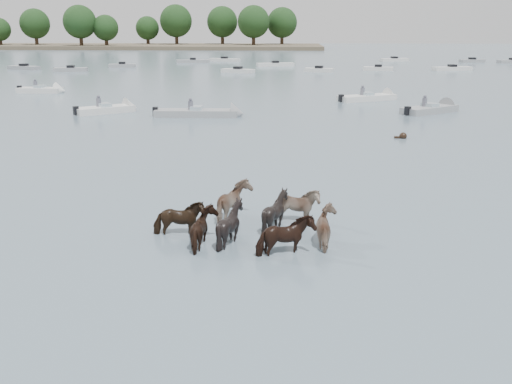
{
  "coord_description": "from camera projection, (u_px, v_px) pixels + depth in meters",
  "views": [
    {
      "loc": [
        0.15,
        -16.84,
        6.19
      ],
      "look_at": [
        -0.76,
        0.36,
        1.1
      ],
      "focal_mm": 39.44,
      "sensor_mm": 36.0,
      "label": 1
    }
  ],
  "objects": [
    {
      "name": "ground",
      "position": [
        279.0,
        229.0,
        17.89
      ],
      "size": [
        400.0,
        400.0,
        0.0
      ],
      "primitive_type": "plane",
      "color": "slate",
      "rests_on": "ground"
    },
    {
      "name": "motorboat_d",
      "position": [
        436.0,
        109.0,
        42.15
      ],
      "size": [
        5.13,
        4.43,
        1.92
      ],
      "rotation": [
        0.0,
        0.0,
        0.65
      ],
      "color": "gray",
      "rests_on": "ground"
    },
    {
      "name": "motorboat_b",
      "position": [
        208.0,
        113.0,
        40.08
      ],
      "size": [
        6.53,
        1.74,
        1.92
      ],
      "rotation": [
        0.0,
        0.0,
        0.02
      ],
      "color": "gray",
      "rests_on": "ground"
    },
    {
      "name": "distant_flotilla",
      "position": [
        286.0,
        65.0,
        89.73
      ],
      "size": [
        104.28,
        31.05,
        0.93
      ],
      "color": "silver",
      "rests_on": "ground"
    },
    {
      "name": "motorboat_c",
      "position": [
        374.0,
        97.0,
        48.91
      ],
      "size": [
        5.79,
        4.08,
        1.92
      ],
      "rotation": [
        0.0,
        0.0,
        0.49
      ],
      "color": "silver",
      "rests_on": "ground"
    },
    {
      "name": "treeline",
      "position": [
        63.0,
        24.0,
        164.03
      ],
      "size": [
        149.13,
        24.76,
        12.39
      ],
      "color": "#382619",
      "rests_on": "ground"
    },
    {
      "name": "shoreline",
      "position": [
        48.0,
        46.0,
        164.93
      ],
      "size": [
        160.0,
        30.0,
        1.0
      ],
      "primitive_type": "cube",
      "color": "#4C4233",
      "rests_on": "ground"
    },
    {
      "name": "motorboat_f",
      "position": [
        47.0,
        90.0,
        54.33
      ],
      "size": [
        4.82,
        1.81,
        1.92
      ],
      "rotation": [
        0.0,
        0.0,
        -0.05
      ],
      "color": "silver",
      "rests_on": "ground"
    },
    {
      "name": "swimming_pony",
      "position": [
        402.0,
        136.0,
        32.27
      ],
      "size": [
        0.72,
        0.44,
        0.44
      ],
      "color": "black",
      "rests_on": "ground"
    },
    {
      "name": "motorboat_a",
      "position": [
        114.0,
        109.0,
        42.08
      ],
      "size": [
        4.7,
        4.15,
        1.92
      ],
      "rotation": [
        0.0,
        0.0,
        0.66
      ],
      "color": "silver",
      "rests_on": "ground"
    },
    {
      "name": "pony_herd",
      "position": [
        254.0,
        221.0,
        17.24
      ],
      "size": [
        6.22,
        4.5,
        1.47
      ],
      "color": "black",
      "rests_on": "ground"
    }
  ]
}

